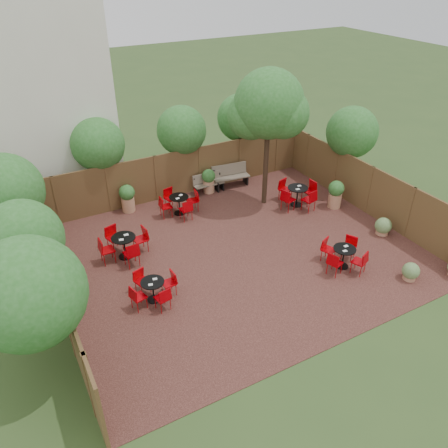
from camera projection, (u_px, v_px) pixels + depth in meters
ground at (237, 253)px, 15.65m from camera, size 80.00×80.00×0.00m
courtyard_paving at (237, 253)px, 15.64m from camera, size 12.00×10.00×0.02m
fence_back at (178, 174)px, 18.86m from camera, size 12.00×0.08×2.00m
fence_left at (55, 283)px, 12.68m from camera, size 0.08×10.00×2.00m
fence_right at (369, 190)px, 17.56m from camera, size 0.08×10.00×2.00m
neighbour_building at (40, 100)px, 17.70m from camera, size 5.00×4.00×8.00m
overhang_foliage at (142, 173)px, 14.97m from camera, size 15.64×10.65×2.55m
courtyard_tree at (269, 108)px, 16.65m from camera, size 2.79×2.69×5.50m
park_bench_left at (208, 183)px, 19.36m from camera, size 1.37×0.45×0.84m
park_bench_right at (230, 175)px, 19.77m from camera, size 1.68×0.72×1.01m
bistro_tables at (223, 230)px, 16.07m from camera, size 9.08×7.40×0.94m
planters at (191, 197)px, 17.87m from camera, size 11.23×4.35×1.16m
low_shrubs at (415, 252)px, 15.13m from camera, size 2.00×3.61×0.66m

